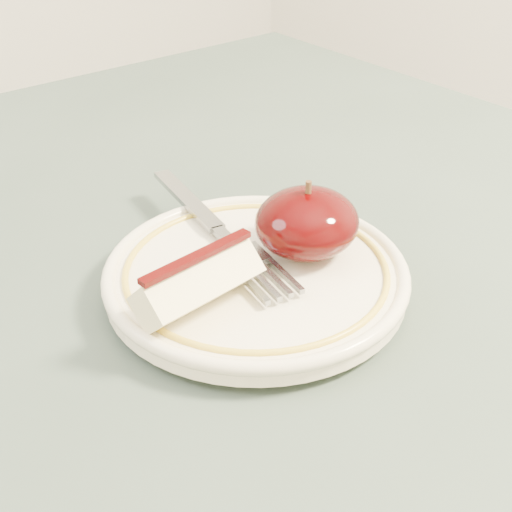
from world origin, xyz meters
TOP-DOWN VIEW (x-y plane):
  - table at (0.00, 0.00)m, footprint 0.90×0.90m
  - plate at (0.04, -0.02)m, footprint 0.19×0.19m
  - apple_half at (0.08, -0.02)m, footprint 0.07×0.07m
  - apple_wedge at (-0.01, -0.03)m, footprint 0.08×0.04m
  - fork at (0.05, 0.03)m, footprint 0.05×0.19m

SIDE VIEW (x-z plane):
  - table at x=0.00m, z-range 0.29..1.04m
  - plate at x=0.04m, z-range 0.75..0.77m
  - fork at x=0.05m, z-range 0.77..0.78m
  - apple_wedge at x=-0.01m, z-range 0.77..0.80m
  - apple_half at x=0.08m, z-range 0.76..0.81m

